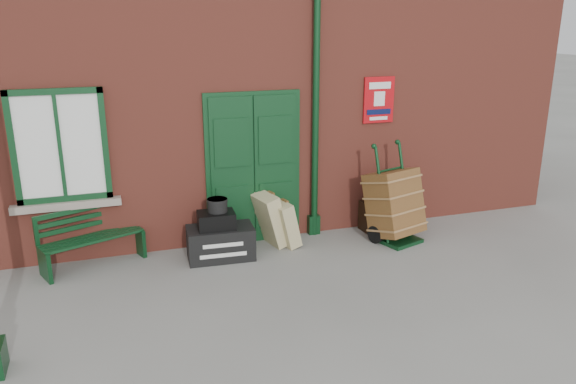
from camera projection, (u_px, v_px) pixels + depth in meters
name	position (u px, v px, depth m)	size (l,w,h in m)	color
ground	(306.00, 277.00, 7.34)	(80.00, 80.00, 0.00)	gray
station_building	(239.00, 83.00, 9.86)	(10.30, 4.30, 4.36)	#973F31
bench	(90.00, 236.00, 7.61)	(1.41, 0.88, 0.83)	#0E3519
houdini_trunk	(221.00, 243.00, 7.87)	(0.92, 0.51, 0.46)	black
strongbox	(216.00, 220.00, 7.75)	(0.51, 0.37, 0.23)	black
hatbox	(217.00, 205.00, 7.73)	(0.28, 0.28, 0.18)	black
suitcase_back	(270.00, 219.00, 8.30)	(0.22, 0.55, 0.78)	tan
suitcase_front	(284.00, 223.00, 8.28)	(0.20, 0.50, 0.67)	tan
porter_trolley	(394.00, 204.00, 8.44)	(0.90, 0.94, 1.45)	#0D3418
dark_trunk	(383.00, 216.00, 8.93)	(0.65, 0.43, 0.47)	black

